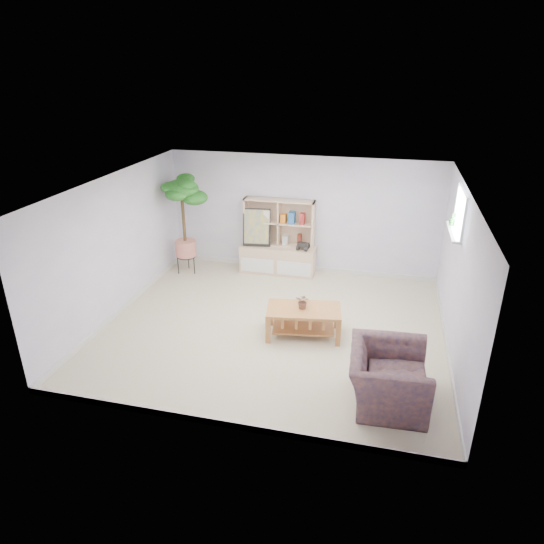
% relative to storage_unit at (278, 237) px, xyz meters
% --- Properties ---
extents(floor, '(5.50, 5.00, 0.01)m').
position_rel_storage_unit_xyz_m(floor, '(0.45, -2.24, -0.77)').
color(floor, tan).
rests_on(floor, ground).
extents(ceiling, '(5.50, 5.00, 0.01)m').
position_rel_storage_unit_xyz_m(ceiling, '(0.45, -2.24, 1.63)').
color(ceiling, white).
rests_on(ceiling, walls).
extents(walls, '(5.51, 5.01, 2.40)m').
position_rel_storage_unit_xyz_m(walls, '(0.45, -2.24, 0.43)').
color(walls, white).
rests_on(walls, floor).
extents(baseboard, '(5.50, 5.00, 0.10)m').
position_rel_storage_unit_xyz_m(baseboard, '(0.45, -2.24, -0.72)').
color(baseboard, silver).
rests_on(baseboard, floor).
extents(window, '(0.10, 0.98, 0.68)m').
position_rel_storage_unit_xyz_m(window, '(3.18, -1.64, 1.23)').
color(window, '#CEE9FF').
rests_on(window, walls).
extents(window_sill, '(0.14, 1.00, 0.04)m').
position_rel_storage_unit_xyz_m(window_sill, '(3.12, -1.64, 0.91)').
color(window_sill, silver).
rests_on(window_sill, walls).
extents(storage_unit, '(1.54, 0.52, 1.54)m').
position_rel_storage_unit_xyz_m(storage_unit, '(0.00, 0.00, 0.00)').
color(storage_unit, tan).
rests_on(storage_unit, floor).
extents(poster, '(0.57, 0.21, 0.78)m').
position_rel_storage_unit_xyz_m(poster, '(-0.43, -0.05, 0.20)').
color(poster, gold).
rests_on(poster, storage_unit).
extents(toy_truck, '(0.34, 0.25, 0.17)m').
position_rel_storage_unit_xyz_m(toy_truck, '(0.54, -0.07, -0.11)').
color(toy_truck, black).
rests_on(toy_truck, storage_unit).
extents(coffee_table, '(1.25, 0.81, 0.48)m').
position_rel_storage_unit_xyz_m(coffee_table, '(0.97, -2.37, -0.53)').
color(coffee_table, olive).
rests_on(coffee_table, floor).
extents(table_plant, '(0.26, 0.24, 0.24)m').
position_rel_storage_unit_xyz_m(table_plant, '(0.96, -2.37, -0.17)').
color(table_plant, '#186828').
rests_on(table_plant, coffee_table).
extents(floor_tree, '(0.93, 0.93, 2.04)m').
position_rel_storage_unit_xyz_m(floor_tree, '(-1.85, -0.44, 0.25)').
color(floor_tree, '#125018').
rests_on(floor_tree, floor).
extents(armchair, '(1.04, 1.18, 0.84)m').
position_rel_storage_unit_xyz_m(armchair, '(2.31, -3.76, -0.35)').
color(armchair, '#1B1F40').
rests_on(armchair, floor).
extents(sill_plant, '(0.13, 0.11, 0.22)m').
position_rel_storage_unit_xyz_m(sill_plant, '(3.12, -1.36, 1.04)').
color(sill_plant, '#125018').
rests_on(sill_plant, window_sill).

